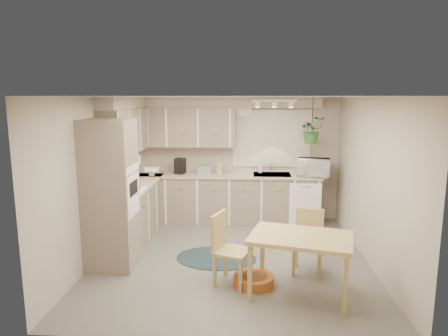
{
  "coord_description": "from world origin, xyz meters",
  "views": [
    {
      "loc": [
        0.22,
        -5.69,
        2.39
      ],
      "look_at": [
        -0.14,
        0.55,
        1.28
      ],
      "focal_mm": 32.0,
      "sensor_mm": 36.0,
      "label": 1
    }
  ],
  "objects_px": {
    "microwave": "(314,165)",
    "chair_back": "(308,243)",
    "dining_table": "(300,265)",
    "pet_bed": "(254,280)",
    "braided_rug": "(216,258)",
    "chair_left": "(233,250)"
  },
  "relations": [
    {
      "from": "braided_rug",
      "to": "microwave",
      "type": "relative_size",
      "value": 2.05
    },
    {
      "from": "braided_rug",
      "to": "microwave",
      "type": "bearing_deg",
      "value": 45.71
    },
    {
      "from": "microwave",
      "to": "chair_back",
      "type": "bearing_deg",
      "value": -90.19
    },
    {
      "from": "dining_table",
      "to": "braided_rug",
      "type": "relative_size",
      "value": 0.99
    },
    {
      "from": "pet_bed",
      "to": "microwave",
      "type": "height_order",
      "value": "microwave"
    },
    {
      "from": "dining_table",
      "to": "chair_back",
      "type": "xyz_separation_m",
      "value": [
        0.19,
        0.63,
        0.06
      ]
    },
    {
      "from": "chair_back",
      "to": "braided_rug",
      "type": "distance_m",
      "value": 1.42
    },
    {
      "from": "chair_left",
      "to": "pet_bed",
      "type": "xyz_separation_m",
      "value": [
        0.27,
        -0.01,
        -0.4
      ]
    },
    {
      "from": "braided_rug",
      "to": "pet_bed",
      "type": "xyz_separation_m",
      "value": [
        0.55,
        -0.82,
        0.06
      ]
    },
    {
      "from": "chair_left",
      "to": "chair_back",
      "type": "bearing_deg",
      "value": 131.44
    },
    {
      "from": "chair_back",
      "to": "pet_bed",
      "type": "height_order",
      "value": "chair_back"
    },
    {
      "from": "dining_table",
      "to": "chair_back",
      "type": "bearing_deg",
      "value": 73.49
    },
    {
      "from": "chair_left",
      "to": "braided_rug",
      "type": "bearing_deg",
      "value": -140.86
    },
    {
      "from": "dining_table",
      "to": "chair_back",
      "type": "height_order",
      "value": "chair_back"
    },
    {
      "from": "chair_back",
      "to": "pet_bed",
      "type": "distance_m",
      "value": 0.92
    },
    {
      "from": "dining_table",
      "to": "braided_rug",
      "type": "xyz_separation_m",
      "value": [
        -1.1,
        1.05,
        -0.37
      ]
    },
    {
      "from": "chair_back",
      "to": "braided_rug",
      "type": "bearing_deg",
      "value": -4.35
    },
    {
      "from": "braided_rug",
      "to": "pet_bed",
      "type": "relative_size",
      "value": 2.31
    },
    {
      "from": "chair_back",
      "to": "pet_bed",
      "type": "xyz_separation_m",
      "value": [
        -0.74,
        -0.4,
        -0.37
      ]
    },
    {
      "from": "dining_table",
      "to": "pet_bed",
      "type": "bearing_deg",
      "value": 157.48
    },
    {
      "from": "chair_back",
      "to": "pet_bed",
      "type": "bearing_deg",
      "value": 42.23
    },
    {
      "from": "chair_left",
      "to": "braided_rug",
      "type": "distance_m",
      "value": 0.97
    }
  ]
}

